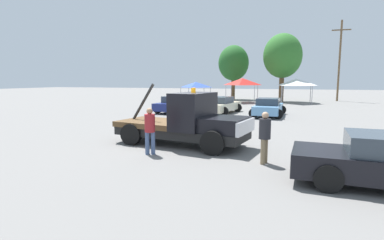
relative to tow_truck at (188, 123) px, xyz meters
The scene contains 13 objects.
ground_plane 0.98m from the tow_truck, behind, with size 160.00×160.00×0.00m, color slate.
tow_truck is the anchor object (origin of this frame).
person_near_truck 3.64m from the tow_truck, 28.69° to the right, with size 0.37×0.37×1.67m.
person_at_hood 1.98m from the tow_truck, 113.72° to the right, with size 0.37×0.37×1.68m.
parked_car_navy 12.91m from the tow_truck, 113.19° to the left, with size 2.92×5.10×1.34m.
parked_car_cream 12.22m from the tow_truck, 96.71° to the left, with size 2.86×5.06×1.34m.
parked_car_skyblue 11.62m from the tow_truck, 78.38° to the left, with size 2.48×4.59×1.34m.
canopy_tent_blue 26.57m from the tow_truck, 107.01° to the left, with size 3.10×3.10×2.40m.
canopy_tent_red 24.33m from the tow_truck, 93.90° to the left, with size 3.32×3.32×2.88m.
canopy_tent_white 25.34m from the tow_truck, 79.94° to the left, with size 3.24×3.24×2.82m.
tree_left 28.04m from the tow_truck, 84.49° to the left, with size 4.64×4.64×8.28m.
tree_center 30.32m from the tow_truck, 97.28° to the left, with size 4.12×4.12×7.35m.
utility_pole 32.42m from the tow_truck, 72.95° to the left, with size 2.20×0.24×10.01m.
Camera 1 is at (4.30, -11.37, 2.65)m, focal length 28.00 mm.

